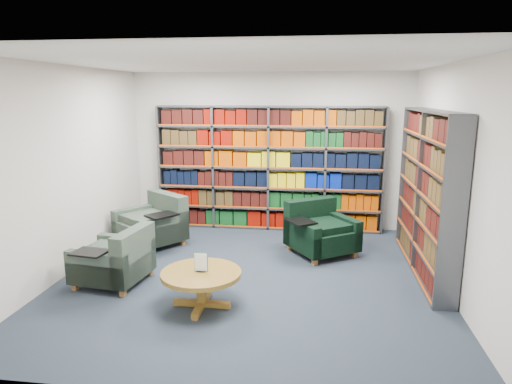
# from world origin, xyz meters

# --- Properties ---
(room_shell) EXTENTS (5.02, 5.02, 2.82)m
(room_shell) POSITION_xyz_m (0.00, 0.00, 1.40)
(room_shell) COLOR #1D252E
(room_shell) RESTS_ON ground
(bookshelf_back) EXTENTS (4.00, 0.28, 2.20)m
(bookshelf_back) POSITION_xyz_m (0.00, 2.34, 1.10)
(bookshelf_back) COLOR #47494F
(bookshelf_back) RESTS_ON ground
(bookshelf_right) EXTENTS (0.28, 2.50, 2.20)m
(bookshelf_right) POSITION_xyz_m (2.34, 0.60, 1.10)
(bookshelf_right) COLOR #47494F
(bookshelf_right) RESTS_ON ground
(chair_teal_left) EXTENTS (1.25, 1.25, 0.81)m
(chair_teal_left) POSITION_xyz_m (-1.75, 1.19, 0.33)
(chair_teal_left) COLOR #082733
(chair_teal_left) RESTS_ON ground
(chair_green_right) EXTENTS (1.21, 1.21, 0.80)m
(chair_green_right) POSITION_xyz_m (0.91, 1.15, 0.32)
(chair_green_right) COLOR black
(chair_green_right) RESTS_ON ground
(chair_teal_front) EXTENTS (0.92, 1.02, 0.75)m
(chair_teal_front) POSITION_xyz_m (-1.67, -0.41, 0.30)
(chair_teal_front) COLOR #082733
(chair_teal_front) RESTS_ON ground
(coffee_table) EXTENTS (0.92, 0.92, 0.65)m
(coffee_table) POSITION_xyz_m (-0.43, -0.93, 0.35)
(coffee_table) COLOR olive
(coffee_table) RESTS_ON ground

